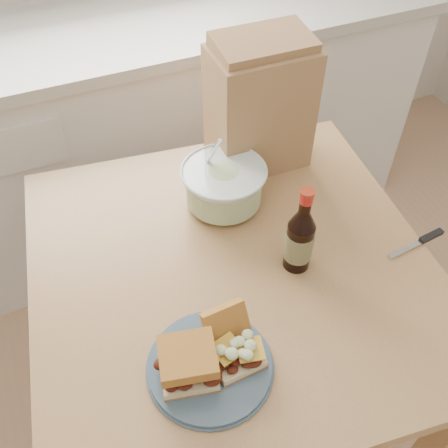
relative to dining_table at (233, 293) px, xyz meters
name	(u,v)px	position (x,y,z in m)	size (l,w,h in m)	color
cabinet_run	(121,138)	(-0.04, 1.00, -0.19)	(2.50, 0.64, 0.94)	silver
dining_table	(233,293)	(0.00, 0.00, 0.00)	(1.05, 1.05, 0.78)	#AD8351
plate	(210,366)	(-0.15, -0.22, 0.12)	(0.25, 0.25, 0.02)	#42586A
sandwich_left	(188,363)	(-0.19, -0.22, 0.17)	(0.13, 0.12, 0.08)	beige
sandwich_right	(233,343)	(-0.10, -0.21, 0.16)	(0.10, 0.14, 0.08)	beige
coleslaw_bowl	(224,187)	(0.06, 0.20, 0.17)	(0.22, 0.22, 0.22)	silver
beer_bottle	(300,239)	(0.14, -0.06, 0.20)	(0.07, 0.07, 0.23)	black
knife	(425,239)	(0.46, -0.12, 0.12)	(0.17, 0.03, 0.01)	silver
paper_bag	(259,109)	(0.22, 0.33, 0.28)	(0.26, 0.17, 0.34)	#9C7C4B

